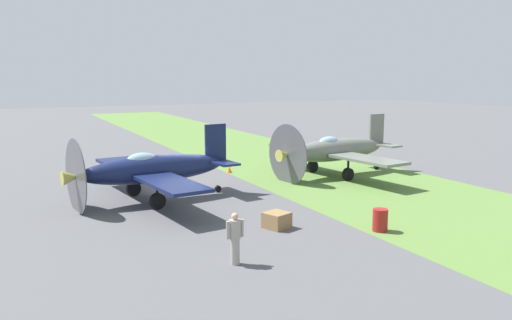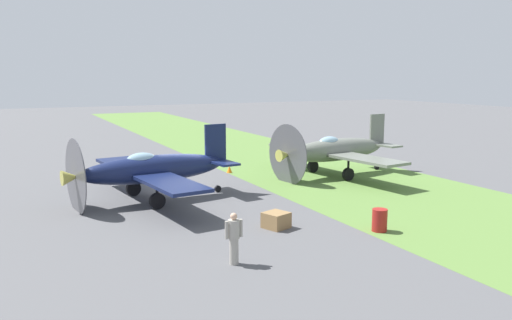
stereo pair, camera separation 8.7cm
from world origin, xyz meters
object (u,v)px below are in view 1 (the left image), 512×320
airplane_lead (151,169)px  fuel_drum (380,220)px  runway_marker_cone (229,169)px  supply_crate (277,220)px  ground_crew_chief (235,237)px  airplane_wingman (335,150)px

airplane_lead → fuel_drum: size_ratio=11.85×
runway_marker_cone → fuel_drum: bearing=-178.1°
runway_marker_cone → supply_crate: bearing=166.0°
ground_crew_chief → fuel_drum: 6.72m
airplane_wingman → runway_marker_cone: size_ratio=24.47×
airplane_wingman → supply_crate: size_ratio=11.96×
ground_crew_chief → supply_crate: ground_crew_chief is taller
ground_crew_chief → runway_marker_cone: size_ratio=3.93×
ground_crew_chief → fuel_drum: bearing=4.4°
fuel_drum → supply_crate: (2.19, 3.48, -0.13)m
airplane_lead → airplane_wingman: 11.91m
airplane_wingman → airplane_lead: bearing=89.7°
supply_crate → fuel_drum: bearing=-122.1°
ground_crew_chief → runway_marker_cone: ground_crew_chief is taller
airplane_lead → ground_crew_chief: 9.79m
supply_crate → airplane_lead: bearing=26.5°
airplane_lead → airplane_wingman: bearing=-89.4°
ground_crew_chief → runway_marker_cone: (15.05, -6.18, -0.69)m
fuel_drum → supply_crate: size_ratio=1.00×
runway_marker_cone → airplane_wingman: bearing=-124.1°
airplane_lead → fuel_drum: airplane_lead is taller
airplane_lead → runway_marker_cone: bearing=-57.3°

